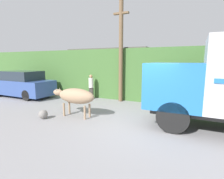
{
  "coord_description": "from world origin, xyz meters",
  "views": [
    {
      "loc": [
        1.77,
        -6.06,
        2.39
      ],
      "look_at": [
        -1.32,
        0.41,
        1.22
      ],
      "focal_mm": 28.0,
      "sensor_mm": 36.0,
      "label": 1
    }
  ],
  "objects": [
    {
      "name": "ground_plane",
      "position": [
        0.0,
        0.0,
        0.0
      ],
      "size": [
        60.0,
        60.0,
        0.0
      ],
      "primitive_type": "plane",
      "color": "gray"
    },
    {
      "name": "parked_suv",
      "position": [
        -8.81,
        1.84,
        0.83
      ],
      "size": [
        4.67,
        1.76,
        1.73
      ],
      "rotation": [
        0.0,
        0.0,
        -0.02
      ],
      "color": "#334C8C",
      "rests_on": "ground_plane"
    },
    {
      "name": "hillside_embankment",
      "position": [
        0.0,
        6.45,
        1.57
      ],
      "size": [
        32.0,
        5.52,
        3.13
      ],
      "color": "#426B33",
      "rests_on": "ground_plane"
    },
    {
      "name": "brown_cow",
      "position": [
        -2.83,
        -0.1,
        0.9
      ],
      "size": [
        2.13,
        0.66,
        1.24
      ],
      "rotation": [
        0.0,
        0.0,
        -0.04
      ],
      "color": "#9E7F60",
      "rests_on": "ground_plane"
    },
    {
      "name": "building_backdrop",
      "position": [
        -3.64,
        5.23,
        1.62
      ],
      "size": [
        5.59,
        2.7,
        3.21
      ],
      "color": "#B2BCAD",
      "rests_on": "ground_plane"
    },
    {
      "name": "utility_pole",
      "position": [
        -2.21,
        3.46,
        2.96
      ],
      "size": [
        0.9,
        0.24,
        5.71
      ],
      "color": "brown",
      "rests_on": "ground_plane"
    },
    {
      "name": "pedestrian_on_hill",
      "position": [
        -4.16,
        3.27,
        0.85
      ],
      "size": [
        0.35,
        0.35,
        1.54
      ],
      "rotation": [
        0.0,
        0.0,
        3.34
      ],
      "color": "#38332D",
      "rests_on": "ground_plane"
    },
    {
      "name": "roadside_rock",
      "position": [
        -3.86,
        -0.96,
        0.19
      ],
      "size": [
        0.37,
        0.37,
        0.37
      ],
      "color": "gray",
      "rests_on": "ground_plane"
    }
  ]
}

